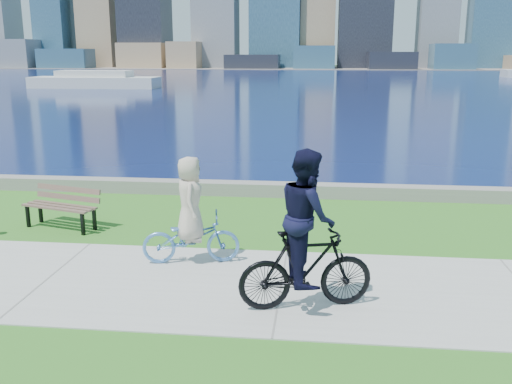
% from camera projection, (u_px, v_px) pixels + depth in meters
% --- Properties ---
extents(ground, '(320.00, 320.00, 0.00)m').
position_uv_depth(ground, '(281.00, 288.00, 9.41)').
color(ground, '#28671B').
rests_on(ground, ground).
extents(concrete_path, '(80.00, 3.50, 0.02)m').
position_uv_depth(concrete_path, '(281.00, 288.00, 9.41)').
color(concrete_path, '#A8A8A3').
rests_on(concrete_path, ground).
extents(seawall, '(90.00, 0.50, 0.35)m').
position_uv_depth(seawall, '(297.00, 190.00, 15.35)').
color(seawall, slate).
rests_on(seawall, ground).
extents(bay_water, '(320.00, 131.00, 0.01)m').
position_uv_depth(bay_water, '(317.00, 80.00, 78.88)').
color(bay_water, '#0B1748').
rests_on(bay_water, ground).
extents(far_shore, '(320.00, 30.00, 0.12)m').
position_uv_depth(far_shore, '(319.00, 68.00, 134.82)').
color(far_shore, slate).
rests_on(far_shore, ground).
extents(ferry_near, '(13.55, 3.87, 1.84)m').
position_uv_depth(ferry_near, '(95.00, 81.00, 60.85)').
color(ferry_near, silver).
rests_on(ferry_near, ground).
extents(park_bench, '(1.82, 1.05, 0.89)m').
position_uv_depth(park_bench, '(63.00, 204.00, 12.56)').
color(park_bench, black).
rests_on(park_bench, ground).
extents(cyclist_woman, '(0.96, 1.86, 1.98)m').
position_uv_depth(cyclist_woman, '(191.00, 224.00, 10.36)').
color(cyclist_woman, '#5288C9').
rests_on(cyclist_woman, ground).
extents(cyclist_man, '(1.10, 2.12, 2.44)m').
position_uv_depth(cyclist_man, '(306.00, 243.00, 8.43)').
color(cyclist_man, black).
rests_on(cyclist_man, ground).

